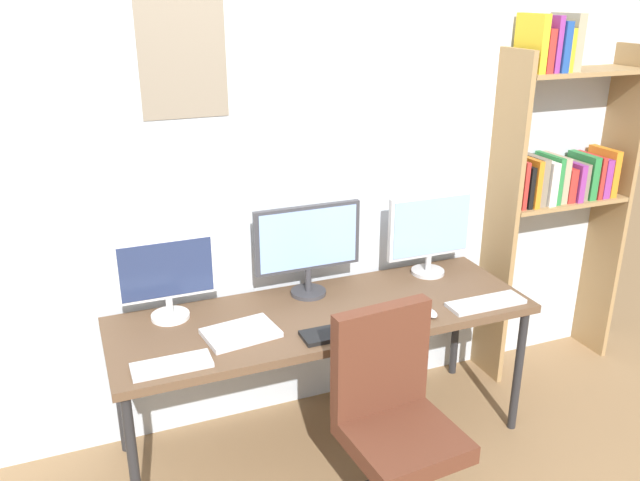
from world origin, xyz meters
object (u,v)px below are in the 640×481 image
at_px(desk, 324,321).
at_px(mouse_right_side, 430,313).
at_px(monitor_left, 167,275).
at_px(keyboard_center, 343,331).
at_px(keyboard_left, 172,365).
at_px(monitor_center, 308,244).
at_px(keyboard_right, 486,303).
at_px(monitor_right, 430,231).
at_px(mouse_left_side, 383,315).
at_px(bookshelf, 558,168).
at_px(office_chair, 394,445).
at_px(laptop_closed, 241,333).

height_order(desk, mouse_right_side, mouse_right_side).
relative_size(monitor_left, keyboard_center, 1.19).
xyz_separation_m(keyboard_left, keyboard_center, (0.77, 0.00, 0.00)).
height_order(monitor_center, mouse_right_side, monitor_center).
height_order(desk, monitor_left, monitor_left).
relative_size(keyboard_left, keyboard_right, 0.83).
bearing_deg(monitor_right, keyboard_center, -147.69).
distance_m(monitor_right, mouse_left_side, 0.64).
bearing_deg(bookshelf, mouse_right_side, -156.77).
height_order(office_chair, mouse_right_side, office_chair).
distance_m(keyboard_left, mouse_right_side, 1.22).
xyz_separation_m(keyboard_left, keyboard_right, (1.54, 0.00, 0.00)).
xyz_separation_m(bookshelf, keyboard_center, (-1.53, -0.46, -0.50)).
relative_size(monitor_right, laptop_closed, 1.53).
height_order(keyboard_left, keyboard_right, same).
distance_m(monitor_left, mouse_left_side, 1.03).
height_order(keyboard_right, laptop_closed, laptop_closed).
bearing_deg(keyboard_center, office_chair, -80.87).
height_order(monitor_right, mouse_right_side, monitor_right).
relative_size(mouse_left_side, laptop_closed, 0.30).
bearing_deg(desk, mouse_right_side, -27.07).
height_order(keyboard_center, mouse_right_side, mouse_right_side).
relative_size(keyboard_center, laptop_closed, 1.21).
bearing_deg(keyboard_center, bookshelf, 16.76).
height_order(monitor_left, monitor_center, monitor_center).
relative_size(monitor_left, keyboard_left, 1.41).
xyz_separation_m(desk, bookshelf, (1.53, 0.23, 0.56)).
relative_size(desk, bookshelf, 0.98).
relative_size(desk, keyboard_right, 5.15).
relative_size(desk, monitor_left, 4.43).
xyz_separation_m(monitor_center, monitor_right, (0.70, -0.00, -0.03)).
height_order(monitor_center, laptop_closed, monitor_center).
distance_m(desk, monitor_right, 0.79).
distance_m(bookshelf, keyboard_center, 1.67).
xyz_separation_m(bookshelf, keyboard_left, (-2.30, -0.46, -0.50)).
height_order(monitor_right, laptop_closed, monitor_right).
bearing_deg(office_chair, keyboard_left, 154.29).
bearing_deg(office_chair, monitor_center, 94.37).
height_order(bookshelf, monitor_center, bookshelf).
distance_m(monitor_right, keyboard_center, 0.86).
relative_size(monitor_right, mouse_right_side, 5.10).
height_order(bookshelf, monitor_left, bookshelf).
relative_size(monitor_center, keyboard_center, 1.42).
distance_m(keyboard_left, laptop_closed, 0.37).
relative_size(bookshelf, office_chair, 2.10).
xyz_separation_m(bookshelf, monitor_left, (-2.23, -0.02, -0.29)).
bearing_deg(bookshelf, office_chair, -149.51).
distance_m(office_chair, monitor_center, 1.04).
bearing_deg(monitor_right, keyboard_left, -163.24).
bearing_deg(keyboard_center, laptop_closed, 160.49).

